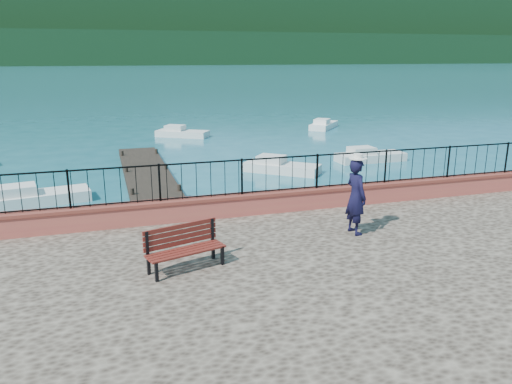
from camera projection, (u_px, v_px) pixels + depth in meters
ground at (303, 317)px, 10.72m from camera, size 2000.00×2000.00×0.00m
parapet at (253, 203)px, 13.73m from camera, size 28.00×0.46×0.58m
railing at (253, 176)px, 13.53m from camera, size 27.00×0.05×0.95m
dock at (151, 184)px, 21.16m from camera, size 2.00×16.00×0.30m
far_forest at (103, 49)px, 284.62m from camera, size 900.00×60.00×18.00m
foothills at (100, 30)px, 336.43m from camera, size 900.00×120.00×44.00m
companion_hill at (294, 60)px, 589.22m from camera, size 448.00×384.00×180.00m
park_bench at (185, 256)px, 10.16m from camera, size 1.71×0.98×0.90m
person at (356, 197)px, 12.05m from camera, size 0.52×0.72×1.87m
hat at (358, 156)px, 11.79m from camera, size 0.44×0.44×0.12m
boat_0 at (34, 194)px, 18.77m from camera, size 4.15×1.97×0.80m
boat_1 at (282, 164)px, 23.84m from camera, size 3.61×3.30×0.80m
boat_2 at (371, 154)px, 26.38m from camera, size 3.70×1.36×0.80m
boat_4 at (182, 131)px, 34.27m from camera, size 3.71×2.99×0.80m
boat_5 at (324, 123)px, 38.22m from camera, size 3.28×3.49×0.80m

